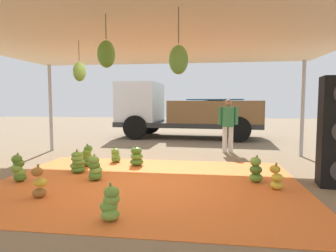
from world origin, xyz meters
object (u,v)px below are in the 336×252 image
(banana_bunch_2, at_px, (78,163))
(cargo_truck_main, at_px, (181,111))
(banana_bunch_9, at_px, (39,184))
(banana_bunch_0, at_px, (276,178))
(banana_bunch_8, at_px, (256,171))
(banana_bunch_10, at_px, (18,169))
(worker_0, at_px, (228,122))
(banana_bunch_7, at_px, (110,204))
(banana_bunch_5, at_px, (137,157))
(banana_bunch_3, at_px, (87,156))
(banana_bunch_6, at_px, (116,155))
(banana_bunch_4, at_px, (95,169))

(banana_bunch_2, xyz_separation_m, cargo_truck_main, (1.67, 6.72, 0.95))
(banana_bunch_2, height_order, banana_bunch_9, banana_bunch_9)
(banana_bunch_0, bearing_deg, banana_bunch_8, 124.01)
(banana_bunch_0, height_order, banana_bunch_10, banana_bunch_10)
(cargo_truck_main, bearing_deg, worker_0, -64.19)
(banana_bunch_7, bearing_deg, banana_bunch_5, 97.89)
(banana_bunch_3, relative_size, banana_bunch_6, 1.32)
(banana_bunch_0, height_order, worker_0, worker_0)
(banana_bunch_2, relative_size, banana_bunch_9, 0.94)
(banana_bunch_3, bearing_deg, banana_bunch_6, 48.00)
(banana_bunch_6, relative_size, banana_bunch_10, 0.73)
(banana_bunch_9, bearing_deg, banana_bunch_4, 66.54)
(banana_bunch_8, relative_size, cargo_truck_main, 0.08)
(banana_bunch_7, height_order, cargo_truck_main, cargo_truck_main)
(banana_bunch_3, xyz_separation_m, worker_0, (3.48, 2.47, 0.71))
(worker_0, bearing_deg, banana_bunch_5, -136.14)
(banana_bunch_8, bearing_deg, banana_bunch_4, -174.81)
(banana_bunch_0, height_order, banana_bunch_7, banana_bunch_7)
(banana_bunch_0, xyz_separation_m, banana_bunch_9, (-3.90, -0.98, 0.03))
(banana_bunch_2, relative_size, banana_bunch_7, 1.05)
(banana_bunch_0, distance_m, banana_bunch_4, 3.41)
(cargo_truck_main, bearing_deg, banana_bunch_5, -95.48)
(banana_bunch_2, bearing_deg, banana_bunch_10, -134.21)
(banana_bunch_10, bearing_deg, banana_bunch_4, 11.88)
(banana_bunch_0, bearing_deg, banana_bunch_2, 170.45)
(banana_bunch_6, height_order, banana_bunch_8, banana_bunch_8)
(banana_bunch_6, bearing_deg, banana_bunch_8, -23.94)
(banana_bunch_4, height_order, banana_bunch_9, banana_bunch_9)
(banana_bunch_2, bearing_deg, banana_bunch_0, -9.55)
(banana_bunch_5, bearing_deg, banana_bunch_2, -142.39)
(banana_bunch_5, distance_m, banana_bunch_10, 2.56)
(banana_bunch_3, height_order, banana_bunch_8, banana_bunch_3)
(cargo_truck_main, relative_size, worker_0, 3.81)
(banana_bunch_3, distance_m, banana_bunch_7, 3.37)
(banana_bunch_3, xyz_separation_m, banana_bunch_4, (0.66, -1.16, -0.01))
(banana_bunch_6, distance_m, banana_bunch_7, 3.71)
(banana_bunch_2, bearing_deg, banana_bunch_7, -56.50)
(banana_bunch_0, relative_size, banana_bunch_9, 0.87)
(banana_bunch_7, xyz_separation_m, cargo_truck_main, (0.12, 9.07, 0.96))
(banana_bunch_5, distance_m, banana_bunch_7, 3.23)
(banana_bunch_10, bearing_deg, banana_bunch_8, 7.31)
(banana_bunch_0, height_order, banana_bunch_3, banana_bunch_3)
(banana_bunch_4, distance_m, banana_bunch_5, 1.48)
(banana_bunch_0, height_order, banana_bunch_9, banana_bunch_9)
(banana_bunch_0, bearing_deg, banana_bunch_7, -145.86)
(banana_bunch_5, distance_m, banana_bunch_8, 2.85)
(banana_bunch_8, relative_size, worker_0, 0.32)
(banana_bunch_0, height_order, banana_bunch_4, banana_bunch_4)
(banana_bunch_5, bearing_deg, banana_bunch_9, -111.40)
(banana_bunch_8, bearing_deg, banana_bunch_5, 157.09)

